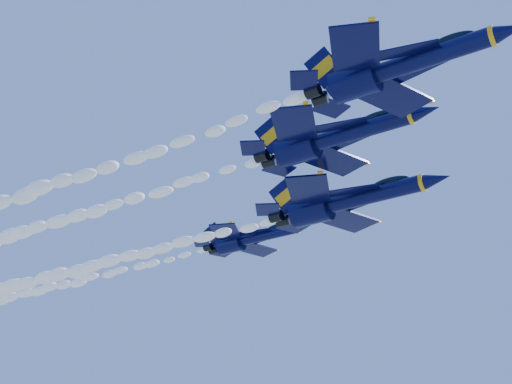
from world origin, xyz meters
The scene contains 8 objects.
jet_lead centered at (15.09, -15.37, 151.95)m, with size 16.72×13.71×6.21m.
smoke_trail_jet_lead centered at (-21.20, -15.37, 151.49)m, with size 58.29×2.13×1.92m, color white.
jet_second centered at (5.47, -6.42, 153.25)m, with size 17.82×14.62×6.62m.
smoke_trail_jet_second centered at (-31.29, -6.42, 152.78)m, with size 58.29×2.27×2.04m, color white.
jet_third centered at (1.56, 4.54, 152.25)m, with size 19.93×16.35×7.41m.
smoke_trail_jet_third centered at (-36.11, 4.54, 151.75)m, with size 58.29×2.54×2.29m, color white.
jet_fourth centered at (-16.85, 15.35, 155.75)m, with size 16.11×13.22×5.99m.
smoke_trail_jet_fourth centered at (-52.88, 15.35, 155.29)m, with size 58.29×2.05×1.85m, color white.
Camera 1 is at (29.04, -57.94, 120.40)m, focal length 50.00 mm.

